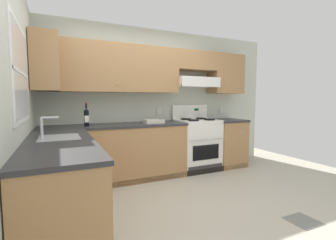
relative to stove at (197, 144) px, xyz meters
name	(u,v)px	position (x,y,z in m)	size (l,w,h in m)	color
ground_plane	(175,207)	(-1.08, -1.25, -0.48)	(7.04, 7.04, 0.00)	#B2AA99
floor_accent_tile	(303,221)	(0.02, -2.12, -0.48)	(0.30, 0.30, 0.01)	slate
wall_back	(157,90)	(-0.68, 0.27, 1.00)	(4.68, 0.57, 2.55)	beige
wall_left	(18,96)	(-2.67, -1.03, 0.87)	(0.47, 4.00, 2.55)	beige
counter_back_run	(144,150)	(-1.04, -0.01, -0.03)	(3.60, 0.65, 0.91)	#A87A4C
counter_left_run	(62,186)	(-2.32, -1.25, -0.02)	(0.63, 1.91, 1.13)	#A87A4C
stove	(197,144)	(0.00, 0.00, 0.00)	(0.76, 0.62, 1.20)	white
wine_bottle	(86,117)	(-1.95, -0.06, 0.57)	(0.07, 0.07, 0.35)	black
bowl	(154,122)	(-0.89, -0.08, 0.45)	(0.31, 0.20, 0.06)	beige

